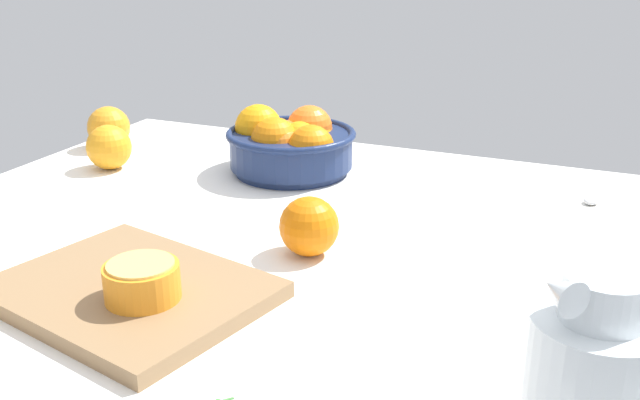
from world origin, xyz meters
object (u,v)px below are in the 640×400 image
object	(u,v)px
juice_pitcher	(591,390)
cutting_board	(130,291)
loose_orange_0	(309,226)
spoon	(595,195)
loose_orange_1	(109,127)
loose_orange_3	(109,147)
fruit_bowl	(291,144)
orange_half_0	(142,281)

from	to	relation	value
juice_pitcher	cutting_board	xyz separation A→B (cm)	(-49.22, 7.54, -5.20)
juice_pitcher	loose_orange_0	size ratio (longest dim) A/B	2.19
cutting_board	spoon	world-z (taller)	cutting_board
loose_orange_1	cutting_board	bearing A→B (deg)	-49.88
juice_pitcher	loose_orange_1	distance (cm)	106.49
juice_pitcher	loose_orange_3	distance (cm)	93.92
fruit_bowl	loose_orange_0	distance (cm)	34.08
juice_pitcher	loose_orange_1	xyz separation A→B (cm)	(-90.34, 56.34, -2.13)
cutting_board	fruit_bowl	bearing A→B (deg)	93.18
loose_orange_0	loose_orange_3	world-z (taller)	same
fruit_bowl	loose_orange_0	xyz separation A→B (cm)	(16.53, -29.78, -1.22)
orange_half_0	spoon	xyz separation A→B (cm)	(43.08, 57.95, -3.55)
spoon	loose_orange_3	bearing A→B (deg)	-167.56
loose_orange_0	loose_orange_3	xyz separation A→B (cm)	(-46.57, 19.18, 0.03)
spoon	loose_orange_0	bearing A→B (deg)	-131.81
orange_half_0	spoon	distance (cm)	72.30
loose_orange_3	spoon	bearing A→B (deg)	12.44
juice_pitcher	loose_orange_3	bearing A→B (deg)	150.81
loose_orange_0	spoon	xyz separation A→B (cm)	(32.81, 36.68, -3.43)
orange_half_0	loose_orange_0	xyz separation A→B (cm)	(10.27, 21.27, -0.11)
loose_orange_1	loose_orange_3	bearing A→B (deg)	-51.58
cutting_board	loose_orange_3	world-z (taller)	loose_orange_3
loose_orange_1	spoon	size ratio (longest dim) A/B	0.57
loose_orange_3	cutting_board	bearing A→B (deg)	-49.43
cutting_board	loose_orange_1	xyz separation A→B (cm)	(-41.12, 48.80, 3.08)
orange_half_0	loose_orange_3	world-z (taller)	loose_orange_3
cutting_board	loose_orange_3	bearing A→B (deg)	130.57
loose_orange_0	loose_orange_1	size ratio (longest dim) A/B	0.96
juice_pitcher	orange_half_0	world-z (taller)	juice_pitcher
loose_orange_3	loose_orange_0	bearing A→B (deg)	-22.38
loose_orange_3	spoon	xyz separation A→B (cm)	(79.37, 17.51, -3.47)
cutting_board	loose_orange_1	size ratio (longest dim) A/B	3.65
juice_pitcher	cutting_board	distance (cm)	50.07
orange_half_0	loose_orange_1	xyz separation A→B (cm)	(-44.66, 50.99, 0.04)
orange_half_0	loose_orange_0	world-z (taller)	loose_orange_0
juice_pitcher	cutting_board	size ratio (longest dim) A/B	0.58
loose_orange_0	loose_orange_1	distance (cm)	62.46
fruit_bowl	juice_pitcher	size ratio (longest dim) A/B	1.31
loose_orange_0	loose_orange_1	world-z (taller)	loose_orange_1
orange_half_0	spoon	size ratio (longest dim) A/B	0.58
cutting_board	loose_orange_3	size ratio (longest dim) A/B	3.76
loose_orange_0	loose_orange_1	xyz separation A→B (cm)	(-54.93, 29.73, 0.16)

